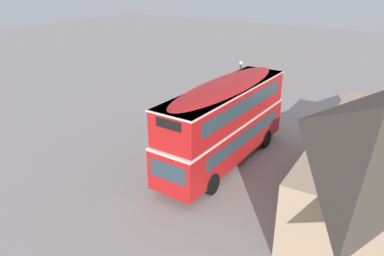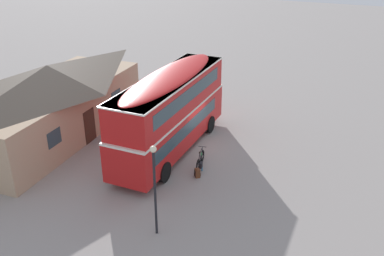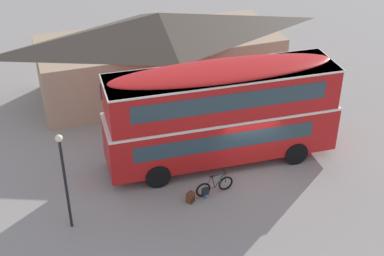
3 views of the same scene
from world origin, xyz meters
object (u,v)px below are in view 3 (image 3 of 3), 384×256
at_px(water_bottle_blue_sports, 206,196).
at_px(street_lamp, 64,171).
at_px(touring_bicycle, 213,187).
at_px(backpack_on_ground, 191,197).
at_px(double_decker_bus, 222,111).

distance_m(water_bottle_blue_sports, street_lamp, 6.20).
distance_m(touring_bicycle, backpack_on_ground, 1.13).
bearing_deg(double_decker_bus, water_bottle_blue_sports, -120.58).
distance_m(backpack_on_ground, street_lamp, 5.50).
bearing_deg(water_bottle_blue_sports, double_decker_bus, 59.42).
height_order(double_decker_bus, street_lamp, double_decker_bus).
height_order(touring_bicycle, water_bottle_blue_sports, touring_bicycle).
bearing_deg(water_bottle_blue_sports, street_lamp, -178.84).
relative_size(touring_bicycle, street_lamp, 0.41).
relative_size(touring_bicycle, backpack_on_ground, 3.39).
bearing_deg(double_decker_bus, touring_bicycle, -115.92).
distance_m(touring_bicycle, street_lamp, 6.47).
xyz_separation_m(touring_bicycle, water_bottle_blue_sports, (-0.39, -0.25, -0.25)).
relative_size(double_decker_bus, backpack_on_ground, 20.34).
xyz_separation_m(double_decker_bus, water_bottle_blue_sports, (-1.51, -2.56, -2.53)).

